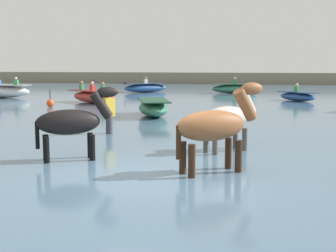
# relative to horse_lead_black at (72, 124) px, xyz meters

# --- Properties ---
(ground_plane) EXTENTS (120.00, 120.00, 0.00)m
(ground_plane) POSITION_rel_horse_lead_black_xyz_m (1.93, -1.08, -1.14)
(ground_plane) COLOR #84755B
(water_surface) EXTENTS (90.00, 90.00, 0.37)m
(water_surface) POSITION_rel_horse_lead_black_xyz_m (1.93, 8.92, -0.95)
(water_surface) COLOR slate
(water_surface) RESTS_ON ground
(horse_lead_black) EXTENTS (1.70, 1.10, 1.92)m
(horse_lead_black) POSITION_rel_horse_lead_black_xyz_m (0.00, 0.00, 0.00)
(horse_lead_black) COLOR black
(horse_lead_black) RESTS_ON ground
(horse_trailing_pinto) EXTENTS (1.42, 1.46, 1.89)m
(horse_trailing_pinto) POSITION_rel_horse_lead_black_xyz_m (3.19, 1.64, -0.02)
(horse_trailing_pinto) COLOR beige
(horse_trailing_pinto) RESTS_ON ground
(horse_flank_chestnut) EXTENTS (1.70, 1.40, 2.05)m
(horse_flank_chestnut) POSITION_rel_horse_lead_black_xyz_m (3.07, -0.58, 0.08)
(horse_flank_chestnut) COLOR brown
(horse_flank_chestnut) RESTS_ON ground
(boat_near_starboard) EXTENTS (3.31, 2.93, 1.13)m
(boat_near_starboard) POSITION_rel_horse_lead_black_xyz_m (-4.14, 23.60, -0.44)
(boat_near_starboard) COLOR #28518E
(boat_near_starboard) RESTS_ON water_surface
(boat_mid_channel) EXTENTS (2.02, 3.24, 0.65)m
(boat_mid_channel) POSITION_rel_horse_lead_black_xyz_m (-0.18, 8.58, -0.45)
(boat_mid_channel) COLOR #337556
(boat_mid_channel) RESTS_ON water_surface
(boat_far_inshore) EXTENTS (3.53, 3.07, 1.13)m
(boat_far_inshore) POSITION_rel_horse_lead_black_xyz_m (-4.60, 13.95, -0.43)
(boat_far_inshore) COLOR #BC382D
(boat_far_inshore) RESTS_ON water_surface
(boat_mid_outer) EXTENTS (3.36, 1.85, 1.13)m
(boat_mid_outer) POSITION_rel_horse_lead_black_xyz_m (2.26, 23.62, -0.44)
(boat_mid_outer) COLOR #337556
(boat_mid_outer) RESTS_ON water_surface
(boat_distant_west) EXTENTS (2.24, 2.40, 0.98)m
(boat_distant_west) POSITION_rel_horse_lead_black_xyz_m (6.04, 17.35, -0.51)
(boat_distant_west) COLOR #28518E
(boat_distant_west) RESTS_ON water_surface
(person_onlooker_right) EXTENTS (0.36, 0.37, 1.63)m
(person_onlooker_right) POSITION_rel_horse_lead_black_xyz_m (-0.41, 3.74, -0.27)
(person_onlooker_right) COLOR #383842
(person_onlooker_right) RESTS_ON ground
(channel_buoy) EXTENTS (0.36, 0.36, 0.83)m
(channel_buoy) POSITION_rel_horse_lead_black_xyz_m (-5.85, 11.39, -0.58)
(channel_buoy) COLOR #E54C1E
(channel_buoy) RESTS_ON water_surface
(far_shoreline) EXTENTS (80.00, 2.40, 1.54)m
(far_shoreline) POSITION_rel_horse_lead_black_xyz_m (1.93, 39.49, -0.37)
(far_shoreline) COLOR gray
(far_shoreline) RESTS_ON ground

